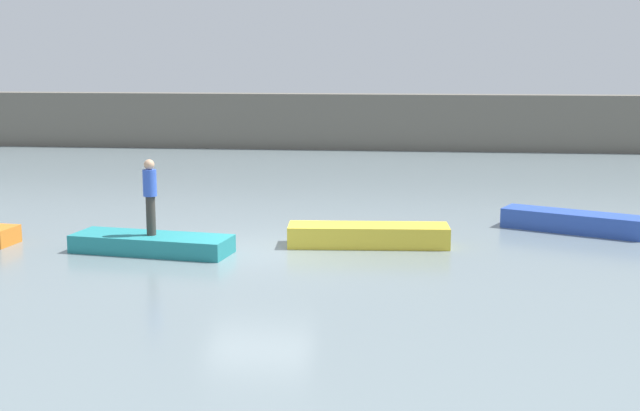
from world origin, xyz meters
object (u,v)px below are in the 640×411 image
(rowboat_yellow, at_px, (368,235))
(person_blue_shirt, at_px, (150,193))
(rowboat_teal, at_px, (152,244))
(rowboat_blue, at_px, (573,222))

(rowboat_yellow, xyz_separation_m, person_blue_shirt, (-5.03, -1.27, 1.16))
(rowboat_teal, relative_size, rowboat_yellow, 0.97)
(rowboat_blue, bearing_deg, person_blue_shirt, -135.98)
(rowboat_teal, height_order, rowboat_yellow, rowboat_yellow)
(rowboat_yellow, height_order, rowboat_blue, rowboat_yellow)
(rowboat_teal, xyz_separation_m, rowboat_yellow, (5.03, 1.27, 0.05))
(rowboat_yellow, bearing_deg, rowboat_blue, 19.50)
(rowboat_yellow, xyz_separation_m, rowboat_blue, (5.27, 2.29, -0.00))
(rowboat_teal, height_order, person_blue_shirt, person_blue_shirt)
(rowboat_teal, xyz_separation_m, rowboat_blue, (10.30, 3.56, 0.05))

